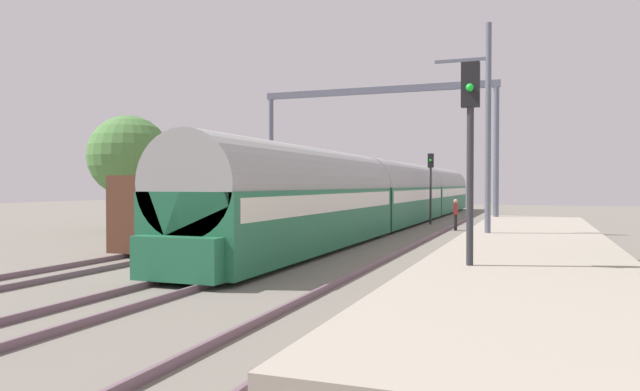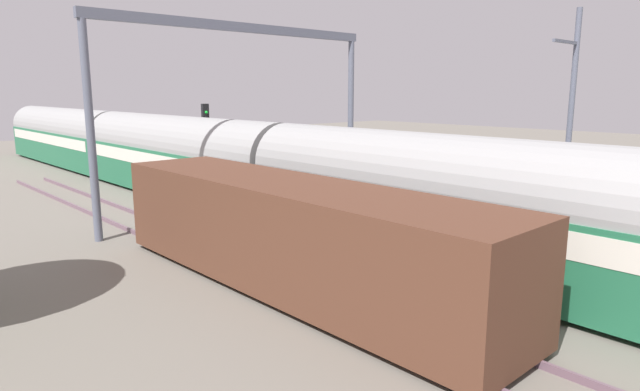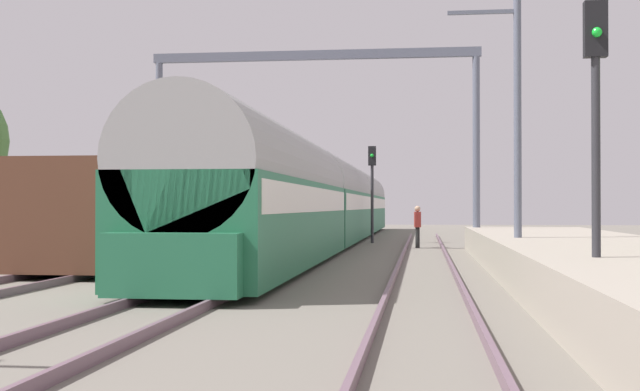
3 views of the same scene
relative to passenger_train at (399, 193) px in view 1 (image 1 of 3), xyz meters
The scene contains 13 objects.
ground 20.32m from the passenger_train, 90.00° to the right, with size 120.00×120.00×0.00m, color slate.
track_far_west 20.77m from the passenger_train, 102.03° to the right, with size 1.52×60.00×0.16m.
track_west 20.32m from the passenger_train, 90.00° to the right, with size 1.52×60.00×0.16m.
track_east 20.77m from the passenger_train, 77.97° to the right, with size 1.52×60.00×0.16m.
platform 20.02m from the passenger_train, 65.97° to the right, with size 4.40×28.00×0.90m.
passenger_train is the anchor object (origin of this frame).
freight_car 14.53m from the passenger_train, 107.27° to the right, with size 2.80×13.00×2.70m.
person_crossing 5.58m from the passenger_train, 42.67° to the right, with size 0.29×0.43×1.73m.
railway_signal_near 25.61m from the passenger_train, 74.10° to the right, with size 0.36×0.30×5.00m.
railway_signal_far 2.23m from the passenger_train, 17.81° to the left, with size 0.36×0.30×4.51m.
catenary_gantry 6.78m from the passenger_train, 90.00° to the right, with size 13.02×0.28×7.86m.
catenary_pole_east_mid 17.64m from the passenger_train, 67.63° to the right, with size 1.90×0.20×8.00m.
tree_west_background 16.51m from the passenger_train, 142.08° to the right, with size 4.47×4.47×6.36m.
Camera 1 is at (8.28, -16.53, 2.54)m, focal length 32.89 mm.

